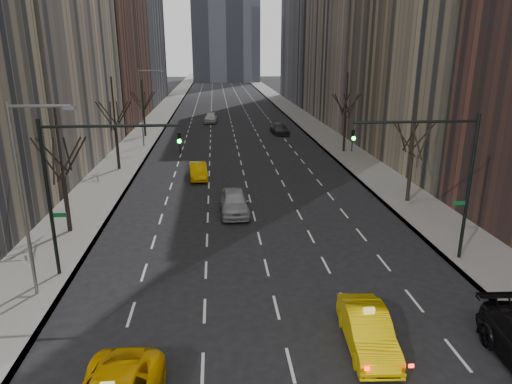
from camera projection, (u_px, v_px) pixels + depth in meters
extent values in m
cube|color=slate|center=(159.00, 118.00, 78.65)|extent=(4.50, 320.00, 0.15)
cube|color=slate|center=(299.00, 116.00, 80.73)|extent=(4.50, 320.00, 0.15)
cylinder|color=black|center=(67.00, 204.00, 28.67)|extent=(0.28, 0.28, 3.57)
cylinder|color=black|center=(59.00, 143.00, 27.51)|extent=(0.16, 0.16, 4.25)
cylinder|color=black|center=(67.00, 154.00, 28.59)|extent=(0.42, 1.80, 2.52)
cylinder|color=black|center=(76.00, 156.00, 28.12)|extent=(1.74, 0.72, 2.52)
cylinder|color=black|center=(69.00, 159.00, 27.30)|extent=(1.46, 1.25, 2.52)
cylinder|color=black|center=(54.00, 161.00, 26.96)|extent=(0.42, 1.80, 2.52)
cylinder|color=black|center=(45.00, 159.00, 27.43)|extent=(1.74, 0.72, 2.52)
cylinder|color=black|center=(53.00, 156.00, 28.24)|extent=(1.46, 1.25, 2.52)
cylinder|color=black|center=(117.00, 149.00, 43.82)|extent=(0.28, 0.28, 3.99)
cylinder|color=black|center=(113.00, 103.00, 42.52)|extent=(0.16, 0.16, 4.75)
cylinder|color=black|center=(118.00, 114.00, 43.68)|extent=(0.42, 1.80, 2.52)
cylinder|color=black|center=(124.00, 114.00, 43.21)|extent=(1.74, 0.72, 2.52)
cylinder|color=black|center=(120.00, 116.00, 42.39)|extent=(1.46, 1.25, 2.52)
cylinder|color=black|center=(111.00, 116.00, 42.05)|extent=(0.42, 1.80, 2.52)
cylinder|color=black|center=(105.00, 115.00, 42.52)|extent=(1.74, 0.72, 2.52)
cylinder|color=black|center=(108.00, 114.00, 43.33)|extent=(1.46, 1.25, 2.52)
cylinder|color=black|center=(145.00, 123.00, 61.03)|extent=(0.28, 0.28, 3.36)
cylinder|color=black|center=(143.00, 95.00, 59.94)|extent=(0.16, 0.16, 4.00)
cylinder|color=black|center=(145.00, 101.00, 60.99)|extent=(0.42, 1.80, 2.52)
cylinder|color=black|center=(150.00, 101.00, 60.52)|extent=(1.74, 0.72, 2.52)
cylinder|color=black|center=(147.00, 102.00, 59.70)|extent=(1.46, 1.25, 2.52)
cylinder|color=black|center=(141.00, 102.00, 59.35)|extent=(0.42, 1.80, 2.52)
cylinder|color=black|center=(136.00, 102.00, 59.82)|extent=(1.74, 0.72, 2.52)
cylinder|color=black|center=(139.00, 101.00, 60.64)|extent=(1.46, 1.25, 2.52)
cylinder|color=black|center=(409.00, 178.00, 34.51)|extent=(0.28, 0.28, 3.57)
cylinder|color=black|center=(415.00, 127.00, 33.35)|extent=(0.16, 0.16, 4.25)
cylinder|color=black|center=(411.00, 137.00, 34.43)|extent=(0.42, 1.80, 2.52)
cylinder|color=black|center=(422.00, 138.00, 33.96)|extent=(1.74, 0.72, 2.52)
cylinder|color=black|center=(425.00, 140.00, 33.14)|extent=(1.46, 1.25, 2.52)
cylinder|color=black|center=(416.00, 141.00, 32.80)|extent=(0.42, 1.80, 2.52)
cylinder|color=black|center=(404.00, 140.00, 33.27)|extent=(1.74, 0.72, 2.52)
cylinder|color=black|center=(402.00, 137.00, 34.08)|extent=(1.46, 1.25, 2.52)
cylinder|color=black|center=(345.00, 134.00, 51.57)|extent=(0.28, 0.28, 3.99)
cylinder|color=black|center=(347.00, 95.00, 50.27)|extent=(0.16, 0.16, 4.75)
cylinder|color=black|center=(345.00, 104.00, 51.42)|extent=(0.42, 1.80, 2.52)
cylinder|color=black|center=(353.00, 105.00, 50.96)|extent=(1.74, 0.72, 2.52)
cylinder|color=black|center=(353.00, 106.00, 50.14)|extent=(1.46, 1.25, 2.52)
cylinder|color=black|center=(347.00, 106.00, 49.79)|extent=(0.42, 1.80, 2.52)
cylinder|color=black|center=(340.00, 105.00, 50.26)|extent=(1.74, 0.72, 2.52)
cylinder|color=black|center=(339.00, 105.00, 51.08)|extent=(1.46, 1.25, 2.52)
cylinder|color=black|center=(49.00, 200.00, 22.41)|extent=(0.18, 0.18, 8.00)
cylinder|color=black|center=(110.00, 126.00, 21.61)|extent=(6.50, 0.14, 0.14)
imported|color=black|center=(180.00, 144.00, 22.16)|extent=(0.18, 0.22, 1.10)
sphere|color=#0CFF33|center=(179.00, 141.00, 21.94)|extent=(0.20, 0.20, 0.20)
cube|color=#0C5926|center=(60.00, 215.00, 22.68)|extent=(0.70, 0.04, 0.22)
cylinder|color=black|center=(469.00, 189.00, 24.24)|extent=(0.18, 0.18, 8.00)
cylinder|color=black|center=(417.00, 122.00, 22.89)|extent=(6.50, 0.14, 0.14)
imported|color=black|center=(352.00, 141.00, 22.89)|extent=(0.18, 0.22, 1.10)
sphere|color=#0CFF33|center=(354.00, 138.00, 22.67)|extent=(0.20, 0.20, 0.20)
cube|color=#0C5926|center=(459.00, 203.00, 24.45)|extent=(0.70, 0.04, 0.22)
cylinder|color=slate|center=(23.00, 204.00, 20.32)|extent=(0.16, 0.16, 9.00)
cylinder|color=slate|center=(39.00, 106.00, 19.15)|extent=(2.60, 0.14, 0.14)
cube|color=slate|center=(69.00, 108.00, 19.29)|extent=(0.50, 0.22, 0.15)
cylinder|color=slate|center=(141.00, 108.00, 53.61)|extent=(0.16, 0.16, 9.00)
cylinder|color=slate|center=(150.00, 71.00, 52.44)|extent=(2.60, 0.14, 0.14)
cube|color=slate|center=(161.00, 71.00, 52.57)|extent=(0.50, 0.22, 0.15)
imported|color=yellow|center=(368.00, 330.00, 17.77)|extent=(1.92, 4.70, 1.52)
imported|color=#A3A5AA|center=(234.00, 202.00, 32.51)|extent=(2.06, 4.97, 1.68)
imported|color=#E6A804|center=(198.00, 171.00, 41.38)|extent=(1.88, 4.45, 1.43)
imported|color=#303035|center=(279.00, 129.00, 63.49)|extent=(2.44, 5.11, 1.44)
imported|color=silver|center=(211.00, 118.00, 73.41)|extent=(2.33, 4.96, 1.64)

